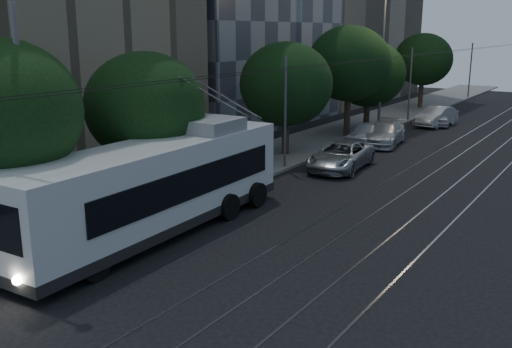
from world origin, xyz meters
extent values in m
plane|color=black|center=(0.00, 0.00, 0.00)|extent=(120.00, 120.00, 0.00)
cube|color=slate|center=(-7.50, 20.00, 0.07)|extent=(5.00, 90.00, 0.15)
cube|color=gray|center=(0.28, 20.00, 0.01)|extent=(0.08, 90.00, 0.02)
cube|color=gray|center=(1.72, 20.00, 0.01)|extent=(0.08, 90.00, 0.02)
cube|color=gray|center=(3.28, 20.00, 0.01)|extent=(0.08, 90.00, 0.02)
cylinder|color=black|center=(-3.85, 20.00, 5.60)|extent=(0.02, 90.00, 0.02)
cylinder|color=black|center=(-3.15, 20.00, 5.60)|extent=(0.02, 90.00, 0.02)
cylinder|color=slate|center=(-5.30, 10.00, 3.00)|extent=(0.14, 0.14, 6.00)
cylinder|color=slate|center=(-5.30, 30.00, 3.00)|extent=(0.14, 0.14, 6.00)
cylinder|color=slate|center=(-5.30, 50.00, 3.00)|extent=(0.14, 0.14, 6.00)
cube|color=silver|center=(-4.10, -1.31, 1.87)|extent=(3.13, 12.74, 3.00)
cube|color=black|center=(-4.10, -1.31, 0.53)|extent=(3.17, 12.78, 0.37)
cube|color=black|center=(-4.10, -0.78, 2.00)|extent=(3.10, 10.10, 1.11)
cube|color=black|center=(-4.10, 4.99, 2.11)|extent=(2.19, 0.16, 1.05)
cube|color=gray|center=(-4.10, 1.86, 3.64)|extent=(2.37, 2.40, 0.53)
sphere|color=white|center=(-3.20, -7.65, 0.79)|extent=(0.27, 0.27, 0.27)
cylinder|color=slate|center=(-4.42, 2.96, 4.54)|extent=(0.06, 4.77, 2.18)
cylinder|color=slate|center=(-3.78, 2.96, 4.54)|extent=(0.06, 4.77, 2.18)
cylinder|color=black|center=(-5.39, -5.35, 0.53)|extent=(0.32, 1.05, 1.05)
cylinder|color=black|center=(-2.81, -5.35, 0.53)|extent=(0.32, 1.05, 1.05)
cylinder|color=black|center=(-5.39, 1.48, 0.53)|extent=(0.32, 1.05, 1.05)
cylinder|color=black|center=(-2.81, 1.48, 0.53)|extent=(0.32, 1.05, 1.05)
cylinder|color=black|center=(-5.39, 3.50, 0.53)|extent=(0.32, 1.05, 1.05)
cylinder|color=black|center=(-2.81, 3.50, 0.53)|extent=(0.32, 1.05, 1.05)
imported|color=#A1A4A8|center=(-2.78, 11.71, 0.74)|extent=(2.89, 5.48, 1.47)
imported|color=white|center=(-4.30, 19.00, 0.74)|extent=(1.79, 4.35, 1.47)
imported|color=#B1B1B6|center=(-3.31, 19.50, 0.75)|extent=(2.78, 5.42, 1.51)
imported|color=#B3B4B8|center=(-2.70, 29.00, 0.76)|extent=(2.32, 4.80, 1.52)
imported|color=silver|center=(-2.83, 29.50, 0.72)|extent=(3.03, 4.56, 1.44)
cylinder|color=#32231C|center=(-6.87, -5.33, 1.40)|extent=(0.44, 0.44, 2.80)
cylinder|color=#32231C|center=(-6.50, 0.84, 1.23)|extent=(0.44, 0.44, 2.47)
ellipsoid|color=black|center=(-6.50, 0.84, 4.31)|extent=(4.91, 4.91, 4.42)
cylinder|color=#32231C|center=(-7.00, 12.95, 1.11)|extent=(0.44, 0.44, 2.22)
ellipsoid|color=black|center=(-7.00, 12.95, 4.26)|extent=(5.45, 5.45, 4.90)
cylinder|color=#32231C|center=(-6.50, 20.57, 1.49)|extent=(0.44, 0.44, 2.98)
ellipsoid|color=black|center=(-6.50, 20.57, 5.12)|extent=(5.72, 5.72, 5.14)
cylinder|color=#32231C|center=(-6.50, 24.07, 1.10)|extent=(0.44, 0.44, 2.20)
ellipsoid|color=black|center=(-6.50, 24.07, 4.24)|extent=(5.42, 5.42, 4.88)
cylinder|color=#32231C|center=(-7.00, 38.46, 1.32)|extent=(0.44, 0.44, 2.64)
ellipsoid|color=black|center=(-7.00, 38.46, 4.67)|extent=(5.42, 5.42, 4.88)
cylinder|color=slate|center=(-5.80, -5.20, 5.31)|extent=(0.20, 0.20, 10.63)
cylinder|color=slate|center=(-5.20, 23.23, 5.59)|extent=(0.20, 0.20, 11.18)
camera|label=1|loc=(9.93, -15.92, 7.29)|focal=40.00mm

